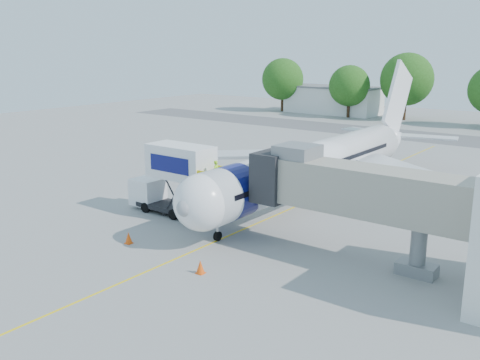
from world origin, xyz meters
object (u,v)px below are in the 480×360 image
Objects in this scene: aircraft at (319,163)px; catering_hiloader at (175,180)px; ground_tug at (90,255)px; jet_bridge at (347,189)px.

aircraft is 4.44× the size of catering_hiloader.
aircraft is 12.77m from catering_hiloader.
aircraft is at bearing 69.06° from ground_tug.
catering_hiloader is at bearing 94.10° from ground_tug.
jet_bridge reaches higher than catering_hiloader.
jet_bridge is at bearing -54.30° from aircraft.
ground_tug is (-11.20, -10.32, -3.65)m from jet_bridge.
catering_hiloader is 2.38× the size of ground_tug.
jet_bridge is at bearing 30.23° from ground_tug.
aircraft reaches higher than catering_hiloader.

